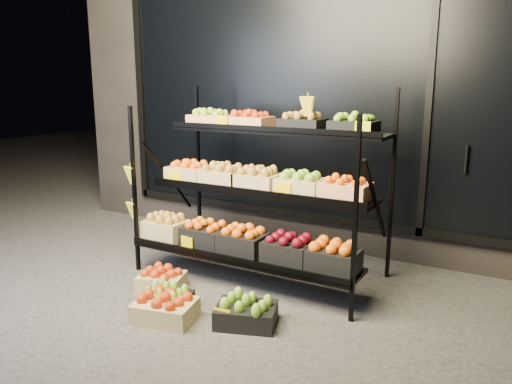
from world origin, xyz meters
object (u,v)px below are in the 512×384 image
Objects in this scene: display_rack at (256,190)px; floor_crate_midleft at (167,299)px; floor_crate_left at (162,279)px; floor_crate_midright at (165,308)px.

floor_crate_midleft is (-0.24, -0.94, -0.70)m from display_rack.
display_rack is at bearing 55.30° from floor_crate_midleft.
floor_crate_left is 0.90× the size of floor_crate_midright.
floor_crate_midright is at bearing -97.94° from display_rack.
display_rack is 4.98× the size of floor_crate_left.
floor_crate_midleft is (0.30, -0.29, -0.00)m from floor_crate_left.
floor_crate_midleft is at bearing 112.05° from floor_crate_midright.
floor_crate_left is at bearing -129.92° from display_rack.
display_rack reaches higher than floor_crate_midleft.
display_rack is 4.99× the size of floor_crate_midleft.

